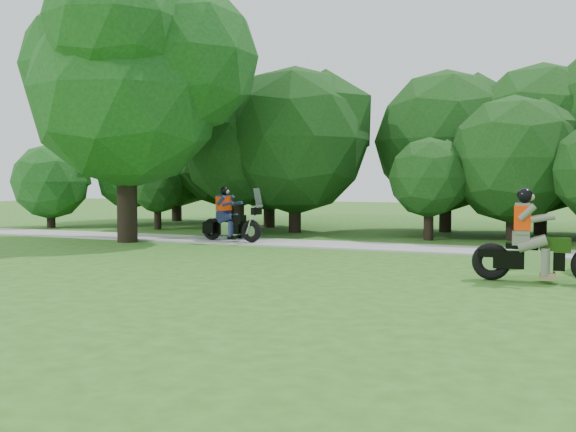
% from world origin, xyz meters
% --- Properties ---
extents(ground, '(100.00, 100.00, 0.00)m').
position_xyz_m(ground, '(0.00, 0.00, 0.00)').
color(ground, '#305518').
rests_on(ground, ground).
extents(walkway, '(60.00, 2.20, 0.06)m').
position_xyz_m(walkway, '(0.00, 8.00, 0.03)').
color(walkway, '#9F9F99').
rests_on(walkway, ground).
extents(tree_line, '(40.48, 11.32, 7.29)m').
position_xyz_m(tree_line, '(-1.27, 14.61, 3.57)').
color(tree_line, black).
rests_on(tree_line, ground).
extents(big_tree_west, '(8.64, 6.56, 9.96)m').
position_xyz_m(big_tree_west, '(-10.54, 6.85, 5.76)').
color(big_tree_west, black).
rests_on(big_tree_west, ground).
extents(chopper_motorcycle, '(2.71, 0.72, 1.93)m').
position_xyz_m(chopper_motorcycle, '(2.53, 2.60, 0.71)').
color(chopper_motorcycle, black).
rests_on(chopper_motorcycle, ground).
extents(touring_motorcycle, '(2.41, 0.97, 1.84)m').
position_xyz_m(touring_motorcycle, '(-7.23, 7.58, 0.73)').
color(touring_motorcycle, black).
rests_on(touring_motorcycle, walkway).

